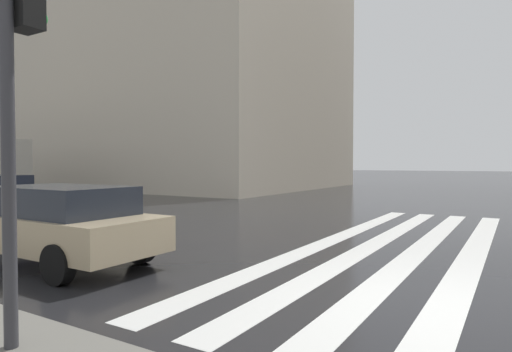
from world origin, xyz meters
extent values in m
plane|color=black|center=(0.00, 0.00, 0.00)|extent=(220.00, 220.00, 0.00)
cube|color=silver|center=(4.00, -0.23, 0.00)|extent=(13.00, 0.50, 0.01)
cube|color=silver|center=(4.00, 0.77, 0.00)|extent=(13.00, 0.50, 0.01)
cube|color=silver|center=(4.00, 1.77, 0.00)|extent=(13.00, 0.50, 0.01)
cube|color=silver|center=(4.00, 2.77, 0.00)|extent=(13.00, 0.50, 0.01)
cube|color=beige|center=(21.33, 25.81, 10.48)|extent=(17.66, 29.37, 20.96)
cylinder|color=#333338|center=(-3.61, 2.93, 2.02)|extent=(0.12, 0.12, 3.74)
sphere|color=green|center=(-3.31, 2.93, 3.18)|extent=(0.17, 0.17, 0.17)
cylinder|color=black|center=(3.33, 13.88, 0.31)|extent=(0.20, 0.62, 0.62)
cube|color=tan|center=(-1.00, 6.13, 0.61)|extent=(1.75, 4.10, 0.60)
cube|color=#232833|center=(-1.00, 5.98, 1.16)|extent=(1.54, 2.46, 0.50)
cylinder|color=black|center=(-0.17, 7.38, 0.31)|extent=(0.20, 0.62, 0.62)
cylinder|color=black|center=(-1.82, 4.88, 0.31)|extent=(0.20, 0.62, 0.62)
cylinder|color=black|center=(-0.18, 4.88, 0.31)|extent=(0.20, 0.62, 0.62)
cylinder|color=black|center=(6.65, 21.19, 0.50)|extent=(0.30, 1.00, 1.00)
camera|label=1|loc=(-5.76, -0.97, 1.81)|focal=30.36mm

